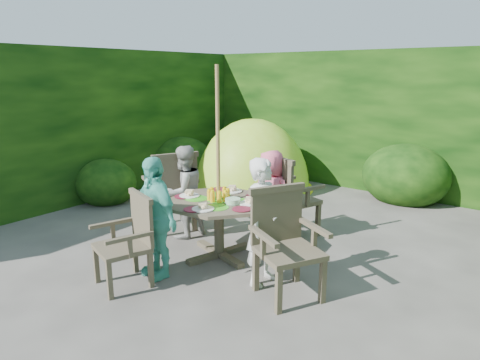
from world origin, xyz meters
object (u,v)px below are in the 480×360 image
Objects in this scene: garden_chair_front at (129,239)px; child_back at (271,197)px; dome_tent at (252,188)px; garden_chair_back at (287,195)px; garden_chair_right at (285,241)px; patio_table at (219,209)px; parasol_pole at (218,165)px; child_left at (184,192)px; child_right at (263,222)px; garden_chair_left at (172,190)px; child_front at (155,217)px.

child_back is at bearing 92.40° from garden_chair_front.
garden_chair_back is at bearing -48.15° from dome_tent.
garden_chair_right reaches higher than garden_chair_front.
parasol_pole is at bearing 177.72° from patio_table.
dome_tent is at bearing -155.66° from child_left.
patio_table is at bearing 104.24° from garden_chair_right.
child_right is at bearing 129.92° from garden_chair_back.
child_right is (-0.29, 0.06, 0.12)m from garden_chair_right.
child_left is at bearing 164.91° from parasol_pole.
garden_chair_front is 4.01m from dome_tent.
garden_chair_front is at bearing 149.02° from garden_chair_right.
garden_chair_right is at bearing -14.01° from parasol_pole.
child_back is 2.67m from dome_tent.
garden_chair_right is 0.32m from child_right.
child_left reaches higher than child_back.
garden_chair_left is 0.29m from child_left.
dome_tent is (-1.80, 1.67, -0.56)m from garden_chair_back.
child_left is (-0.49, 1.27, 0.13)m from garden_chair_front.
child_left is (-1.83, 0.47, 0.07)m from garden_chair_right.
child_front is (-0.21, -0.77, 0.07)m from patio_table.
patio_table is 1.23× the size of child_back.
child_left is (-1.54, 0.42, -0.05)m from child_right.
dome_tent is at bearing 35.57° from child_right.
dome_tent is (-1.24, 3.78, -0.48)m from garden_chair_front.
child_front reaches higher than garden_chair_back.
patio_table is 1.44× the size of garden_chair_right.
garden_chair_left is at bearing 72.90° from child_right.
child_front is at bearing 92.91° from garden_chair_front.
parasol_pole reaches higher than garden_chair_back.
child_left is at bearing 72.40° from child_right.
child_left is (-0.77, 0.21, -0.49)m from parasol_pole.
child_front is (-1.27, -0.51, 0.11)m from garden_chair_right.
child_front reaches higher than child_back.
garden_chair_right is 0.83× the size of child_left.
garden_chair_left reaches higher than garden_chair_right.
child_front is at bearing 64.26° from garden_chair_left.
parasol_pole is 1.23m from garden_chair_right.
child_left reaches higher than patio_table.
garden_chair_front is 1.37m from child_right.
child_left is (-0.78, 0.21, 0.03)m from patio_table.
garden_chair_back is (0.27, 1.05, -0.03)m from patio_table.
dome_tent is at bearing 125.51° from garden_chair_front.
child_back reaches higher than patio_table.
garden_chair_right is at bearing 48.11° from garden_chair_front.
garden_chair_back is at bearing 18.92° from child_right.
garden_chair_back is at bearing 92.53° from garden_chair_front.
garden_chair_back is 1.16× the size of garden_chair_front.
patio_table is 1.40× the size of garden_chair_back.
garden_chair_front is 0.76× the size of child_back.
child_left reaches higher than garden_chair_left.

